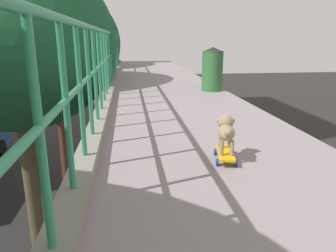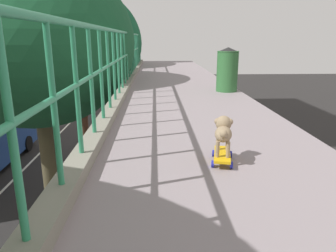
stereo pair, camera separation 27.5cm
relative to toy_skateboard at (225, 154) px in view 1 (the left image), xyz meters
name	(u,v)px [view 1 (the left image)]	position (x,y,z in m)	size (l,w,h in m)	color
roadside_tree_mid	(14,44)	(-3.76, 5.90, 0.92)	(5.20, 5.20, 8.90)	#4A432C
roadside_tree_far	(54,44)	(-3.92, 11.22, 0.84)	(5.46, 5.46, 8.92)	#523121
toy_skateboard	(225,154)	(0.00, 0.00, 0.00)	(0.26, 0.45, 0.09)	gold
small_dog	(226,129)	(0.01, 0.04, 0.23)	(0.22, 0.39, 0.34)	#977E5E
litter_bin	(212,69)	(0.95, 4.11, 0.42)	(0.47, 0.47, 0.95)	#306734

